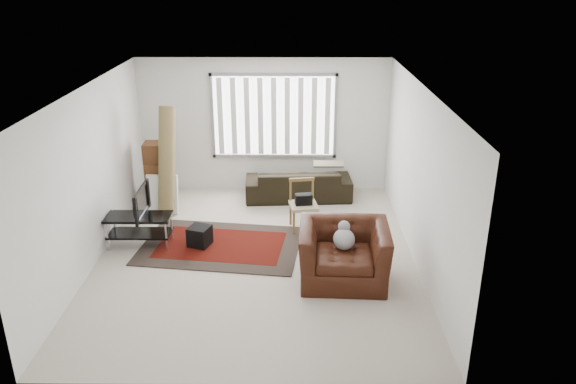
# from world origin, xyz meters

# --- Properties ---
(room) EXTENTS (6.00, 6.02, 2.71)m
(room) POSITION_xyz_m (0.03, 0.51, 1.76)
(room) COLOR beige
(room) RESTS_ON ground
(persian_rug) EXTENTS (2.79, 2.04, 0.02)m
(persian_rug) POSITION_xyz_m (-0.62, 0.34, 0.01)
(persian_rug) COLOR black
(persian_rug) RESTS_ON ground
(tv_stand) EXTENTS (1.07, 0.48, 0.53)m
(tv_stand) POSITION_xyz_m (-1.95, 0.37, 0.38)
(tv_stand) COLOR black
(tv_stand) RESTS_ON ground
(tv) EXTENTS (0.11, 0.86, 0.50)m
(tv) POSITION_xyz_m (-1.95, 0.37, 0.78)
(tv) COLOR black
(tv) RESTS_ON tv_stand
(subwoofer) EXTENTS (0.42, 0.42, 0.33)m
(subwoofer) POSITION_xyz_m (-0.96, 0.34, 0.19)
(subwoofer) COLOR black
(subwoofer) RESTS_ON persian_rug
(moving_boxes) EXTENTS (0.53, 0.50, 1.25)m
(moving_boxes) POSITION_xyz_m (-2.00, 2.07, 0.58)
(moving_boxes) COLOR brown
(moving_boxes) RESTS_ON ground
(white_flatpack) EXTENTS (0.59, 0.26, 0.74)m
(white_flatpack) POSITION_xyz_m (-1.86, 1.70, 0.37)
(white_flatpack) COLOR silver
(white_flatpack) RESTS_ON ground
(rolled_rug) EXTENTS (0.42, 0.78, 2.02)m
(rolled_rug) POSITION_xyz_m (-1.74, 1.75, 1.01)
(rolled_rug) COLOR olive
(rolled_rug) RESTS_ON ground
(sofa) EXTENTS (2.14, 1.02, 0.80)m
(sofa) POSITION_xyz_m (0.69, 2.45, 0.40)
(sofa) COLOR black
(sofa) RESTS_ON ground
(side_chair) EXTENTS (0.54, 0.54, 0.88)m
(side_chair) POSITION_xyz_m (0.77, 1.05, 0.49)
(side_chair) COLOR #9A8B65
(side_chair) RESTS_ON ground
(armchair) EXTENTS (1.35, 1.19, 0.96)m
(armchair) POSITION_xyz_m (1.33, -0.70, 0.48)
(armchair) COLOR #39170B
(armchair) RESTS_ON ground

